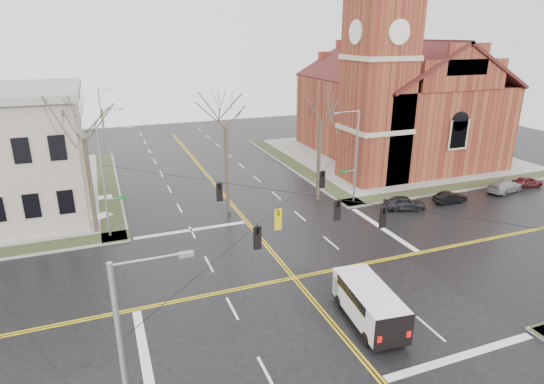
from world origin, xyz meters
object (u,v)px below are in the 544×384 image
object	(u,v)px
streetlight_north_b	(102,113)
tree_nw_near	(225,122)
parked_car_b	(450,197)
parked_car_c	(505,186)
signal_pole_ne	(355,154)
streetlight_north_a	(107,141)
parked_car_d	(527,182)
church	(394,94)
tree_ne	(320,115)
signal_pole_nw	(105,180)
tree_nw_far	(83,132)
cargo_van	(367,300)
parked_car_a	(404,203)
signal_pole_sw	(129,370)

from	to	relation	value
streetlight_north_b	tree_nw_near	bearing A→B (deg)	-74.05
parked_car_b	parked_car_c	distance (m)	7.67
signal_pole_ne	streetlight_north_a	distance (m)	27.48
streetlight_north_b	parked_car_d	bearing A→B (deg)	-42.75
church	tree_ne	xyz separation A→B (m)	(-16.47, -11.73, 0.19)
signal_pole_nw	tree_nw_far	bearing A→B (deg)	132.75
cargo_van	tree_nw_far	bearing A→B (deg)	134.01
signal_pole_ne	tree_nw_near	world-z (taller)	tree_nw_near
signal_pole_nw	parked_car_c	xyz separation A→B (m)	(39.28, -3.10, -4.29)
tree_nw_far	tree_nw_near	distance (m)	11.72
cargo_van	tree_nw_near	xyz separation A→B (m)	(-2.84, 19.49, 7.20)
church	signal_pole_nw	world-z (taller)	church
cargo_van	tree_nw_far	distance (m)	24.78
streetlight_north_b	parked_car_c	xyz separation A→B (m)	(38.61, -39.60, -3.81)
signal_pole_ne	streetlight_north_b	distance (m)	42.61
tree_nw_far	parked_car_a	bearing A→B (deg)	-9.91
parked_car_b	tree_nw_far	size ratio (longest dim) A/B	0.28
parked_car_c	parked_car_d	xyz separation A→B (m)	(3.76, 0.44, -0.09)
church	tree_nw_far	xyz separation A→B (m)	(-37.27, -12.01, 0.18)
streetlight_north_a	parked_car_c	world-z (taller)	streetlight_north_a
streetlight_north_a	tree_nw_near	distance (m)	17.93
signal_pole_ne	streetlight_north_b	size ratio (longest dim) A/B	1.12
parked_car_a	tree_ne	xyz separation A→B (m)	(-6.64, 5.08, 7.96)
parked_car_c	tree_ne	size ratio (longest dim) A/B	0.38
streetlight_north_b	tree_ne	bearing A→B (deg)	-61.53
streetlight_north_a	streetlight_north_b	bearing A→B (deg)	90.00
signal_pole_sw	cargo_van	size ratio (longest dim) A/B	1.50
signal_pole_ne	signal_pole_nw	world-z (taller)	same
tree_nw_near	signal_pole_ne	bearing A→B (deg)	-9.66
church	cargo_van	world-z (taller)	church
signal_pole_nw	streetlight_north_a	bearing A→B (deg)	87.68
signal_pole_sw	parked_car_a	xyz separation A→B (m)	(26.26, 19.48, -4.29)
signal_pole_sw	streetlight_north_b	distance (m)	59.51
signal_pole_ne	signal_pole_nw	distance (m)	22.64
church	parked_car_c	bearing A→B (deg)	-78.98
signal_pole_sw	tree_nw_near	world-z (taller)	tree_nw_near
signal_pole_sw	tree_nw_far	xyz separation A→B (m)	(-1.18, 24.28, 3.67)
tree_nw_far	cargo_van	bearing A→B (deg)	-52.15
streetlight_north_a	tree_ne	xyz separation A→B (m)	(18.95, -14.94, 4.16)
signal_pole_ne	streetlight_north_b	world-z (taller)	signal_pole_ne
signal_pole_nw	streetlight_north_b	distance (m)	36.51
parked_car_c	signal_pole_sw	bearing A→B (deg)	104.64
parked_car_b	tree_nw_far	xyz separation A→B (m)	(-32.80, 4.91, 8.06)
streetlight_north_a	parked_car_d	bearing A→B (deg)	-24.34
cargo_van	streetlight_north_a	bearing A→B (deg)	116.66
signal_pole_sw	streetlight_north_b	xyz separation A→B (m)	(0.67, 59.50, -0.48)
cargo_van	signal_pole_sw	bearing A→B (deg)	-151.15
church	signal_pole_ne	world-z (taller)	church
signal_pole_nw	streetlight_north_a	distance (m)	16.52
cargo_van	parked_car_b	world-z (taller)	cargo_van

